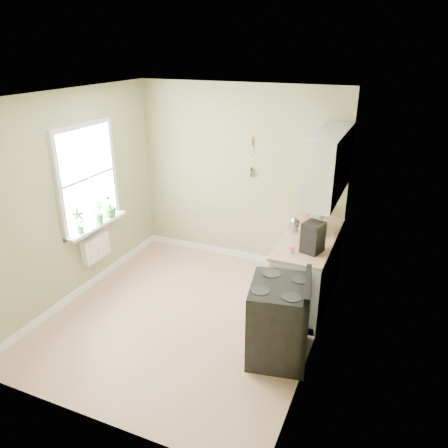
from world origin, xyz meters
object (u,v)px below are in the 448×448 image
at_px(kettle, 293,225).
at_px(stove, 279,320).
at_px(coffee_maker, 313,238).
at_px(stand_mixer, 314,218).

bearing_deg(kettle, stove, -80.27).
height_order(stove, coffee_maker, coffee_maker).
bearing_deg(coffee_maker, stand_mixer, 100.49).
distance_m(kettle, coffee_maker, 0.59).
bearing_deg(stand_mixer, coffee_maker, -79.51).
bearing_deg(stove, coffee_maker, 81.71).
xyz_separation_m(stand_mixer, kettle, (-0.24, -0.14, -0.08)).
bearing_deg(kettle, coffee_maker, -53.37).
distance_m(stove, coffee_maker, 1.07).
bearing_deg(stand_mixer, stove, -90.39).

